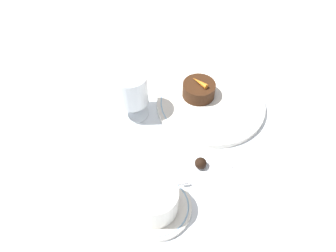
{
  "coord_description": "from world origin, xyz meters",
  "views": [
    {
      "loc": [
        -0.49,
        0.2,
        0.58
      ],
      "look_at": [
        -0.04,
        0.09,
        0.04
      ],
      "focal_mm": 35.0,
      "sensor_mm": 36.0,
      "label": 1
    }
  ],
  "objects": [
    {
      "name": "ground_plane",
      "position": [
        0.0,
        0.0,
        0.0
      ],
      "size": [
        3.0,
        3.0,
        0.0
      ],
      "primitive_type": "plane",
      "color": "white"
    },
    {
      "name": "dinner_plate",
      "position": [
        0.02,
        -0.04,
        0.01
      ],
      "size": [
        0.26,
        0.26,
        0.01
      ],
      "color": "white",
      "rests_on": "ground_plane"
    },
    {
      "name": "saucer",
      "position": [
        -0.21,
        0.15,
        0.01
      ],
      "size": [
        0.13,
        0.13,
        0.01
      ],
      "color": "white",
      "rests_on": "ground_plane"
    },
    {
      "name": "coffee_cup",
      "position": [
        -0.21,
        0.15,
        0.04
      ],
      "size": [
        0.11,
        0.08,
        0.06
      ],
      "color": "white",
      "rests_on": "saucer"
    },
    {
      "name": "spoon",
      "position": [
        -0.17,
        0.15,
        0.01
      ],
      "size": [
        0.02,
        0.12,
        0.0
      ],
      "color": "silver",
      "rests_on": "saucer"
    },
    {
      "name": "wine_glass",
      "position": [
        0.05,
        0.15,
        0.07
      ],
      "size": [
        0.08,
        0.08,
        0.12
      ],
      "color": "silver",
      "rests_on": "ground_plane"
    },
    {
      "name": "fork",
      "position": [
        -0.16,
        -0.04,
        0.0
      ],
      "size": [
        0.05,
        0.18,
        0.01
      ],
      "color": "silver",
      "rests_on": "ground_plane"
    },
    {
      "name": "dessert_cake",
      "position": [
        0.05,
        -0.02,
        0.03
      ],
      "size": [
        0.08,
        0.08,
        0.04
      ],
      "color": "#381E0F",
      "rests_on": "dinner_plate"
    },
    {
      "name": "carrot_garnish",
      "position": [
        0.05,
        -0.02,
        0.06
      ],
      "size": [
        0.04,
        0.03,
        0.01
      ],
      "color": "orange",
      "rests_on": "dessert_cake"
    },
    {
      "name": "chocolate_truffle",
      "position": [
        -0.14,
        0.04,
        0.01
      ],
      "size": [
        0.02,
        0.02,
        0.02
      ],
      "color": "black",
      "rests_on": "ground_plane"
    }
  ]
}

